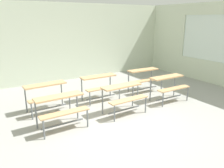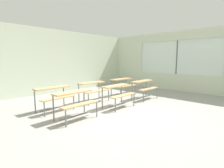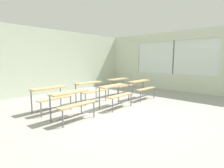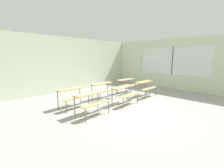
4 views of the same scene
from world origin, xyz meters
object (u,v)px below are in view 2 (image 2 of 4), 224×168
at_px(desk_bench_r0c1, 118,91).
at_px(desk_bench_r0c2, 144,85).
at_px(desk_bench_r1c0, 54,93).
at_px(desk_bench_r1c1, 94,87).
at_px(desk_bench_r0c0, 75,99).
at_px(desk_bench_r1c2, 123,83).

bearing_deg(desk_bench_r0c1, desk_bench_r0c2, 0.04).
relative_size(desk_bench_r1c0, desk_bench_r1c1, 1.02).
height_order(desk_bench_r0c1, desk_bench_r1c0, same).
xyz_separation_m(desk_bench_r0c2, desk_bench_r1c0, (-3.36, 1.09, 0.00)).
xyz_separation_m(desk_bench_r0c1, desk_bench_r1c1, (-0.06, 1.19, 0.00)).
relative_size(desk_bench_r0c0, desk_bench_r0c2, 1.01).
bearing_deg(desk_bench_r0c2, desk_bench_r0c0, -179.18).
height_order(desk_bench_r0c0, desk_bench_r1c0, same).
bearing_deg(desk_bench_r1c1, desk_bench_r1c2, -0.38).
height_order(desk_bench_r0c1, desk_bench_r1c2, same).
relative_size(desk_bench_r1c0, desk_bench_r1c2, 1.01).
height_order(desk_bench_r0c2, desk_bench_r1c0, same).
bearing_deg(desk_bench_r0c2, desk_bench_r1c2, 91.50).
bearing_deg(desk_bench_r1c0, desk_bench_r0c1, -37.30).
bearing_deg(desk_bench_r0c0, desk_bench_r1c1, 33.62).
relative_size(desk_bench_r1c1, desk_bench_r1c2, 0.98).
bearing_deg(desk_bench_r1c1, desk_bench_r0c0, -144.84).
distance_m(desk_bench_r0c0, desk_bench_r0c2, 3.35).
bearing_deg(desk_bench_r0c0, desk_bench_r0c2, -1.36).
relative_size(desk_bench_r0c0, desk_bench_r1c1, 1.01).
xyz_separation_m(desk_bench_r0c0, desk_bench_r1c0, (-0.01, 1.11, 0.00)).
bearing_deg(desk_bench_r0c2, desk_bench_r1c0, 162.57).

